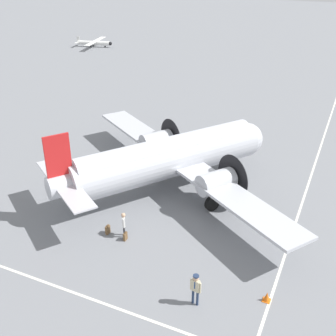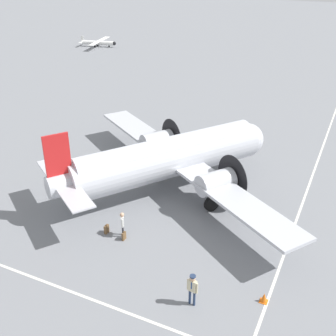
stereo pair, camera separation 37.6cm
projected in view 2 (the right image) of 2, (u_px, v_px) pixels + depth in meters
name	position (u px, v px, depth m)	size (l,w,h in m)	color
ground_plane	(168.00, 189.00, 31.57)	(300.00, 300.00, 0.00)	slate
apron_line_eastwest	(297.00, 219.00, 27.94)	(120.00, 0.16, 0.01)	silver
apron_line_northsouth	(70.00, 291.00, 21.98)	(0.16, 120.00, 0.01)	silver
airliner_main	(173.00, 156.00, 30.59)	(17.68, 20.99, 6.07)	silver
crew_foreground	(192.00, 286.00, 20.67)	(0.35, 0.62, 1.84)	navy
passenger_boarding	(122.00, 222.00, 25.87)	(0.51, 0.36, 1.70)	#2D2D33
suitcase_near_door	(124.00, 236.00, 25.86)	(0.35, 0.13, 0.57)	brown
suitcase_upright_spare	(107.00, 229.00, 26.48)	(0.37, 0.17, 0.60)	brown
light_aircraft_distant	(99.00, 43.00, 79.66)	(9.35, 7.08, 1.84)	white
traffic_cone	(264.00, 298.00, 21.23)	(0.40, 0.40, 0.53)	orange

